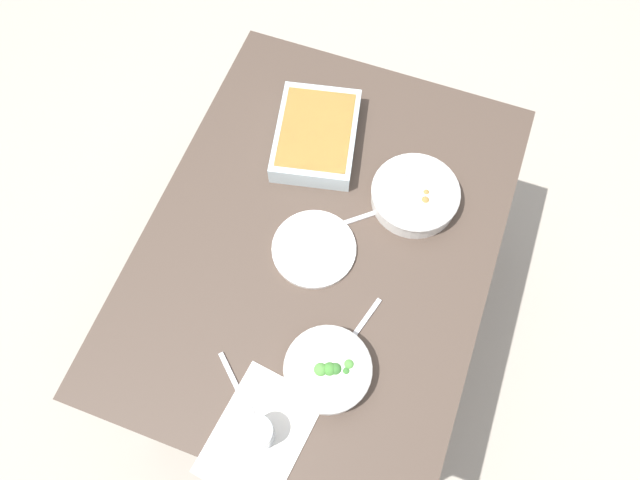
{
  "coord_description": "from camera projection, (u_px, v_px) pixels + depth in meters",
  "views": [
    {
      "loc": [
        -0.6,
        -0.22,
        2.16
      ],
      "look_at": [
        0.0,
        0.0,
        0.74
      ],
      "focal_mm": 33.26,
      "sensor_mm": 36.0,
      "label": 1
    }
  ],
  "objects": [
    {
      "name": "ground_plane",
      "position": [
        320.0,
        320.0,
        2.23
      ],
      "size": [
        6.0,
        6.0,
        0.0
      ],
      "primitive_type": "plane",
      "color": "#B2A899"
    },
    {
      "name": "dining_table",
      "position": [
        320.0,
        253.0,
        1.64
      ],
      "size": [
        1.2,
        0.9,
        0.74
      ],
      "color": "#4C3D33",
      "rests_on": "ground_plane"
    },
    {
      "name": "placemat",
      "position": [
        260.0,
        435.0,
        1.35
      ],
      "size": [
        0.3,
        0.23,
        0.0
      ],
      "primitive_type": "cube",
      "rotation": [
        0.0,
        0.0,
        -0.13
      ],
      "color": "silver",
      "rests_on": "dining_table"
    },
    {
      "name": "stew_bowl",
      "position": [
        415.0,
        195.0,
        1.57
      ],
      "size": [
        0.24,
        0.24,
        0.06
      ],
      "color": "silver",
      "rests_on": "dining_table"
    },
    {
      "name": "broccoli_bowl",
      "position": [
        328.0,
        370.0,
        1.39
      ],
      "size": [
        0.21,
        0.21,
        0.06
      ],
      "color": "silver",
      "rests_on": "dining_table"
    },
    {
      "name": "baking_dish",
      "position": [
        316.0,
        135.0,
        1.65
      ],
      "size": [
        0.34,
        0.28,
        0.06
      ],
      "color": "silver",
      "rests_on": "dining_table"
    },
    {
      "name": "drink_cup",
      "position": [
        258.0,
        433.0,
        1.32
      ],
      "size": [
        0.07,
        0.07,
        0.08
      ],
      "color": "#B2BCC6",
      "rests_on": "dining_table"
    },
    {
      "name": "side_plate",
      "position": [
        314.0,
        249.0,
        1.54
      ],
      "size": [
        0.22,
        0.22,
        0.01
      ],
      "primitive_type": "cylinder",
      "color": "white",
      "rests_on": "dining_table"
    },
    {
      "name": "spoon_by_stew",
      "position": [
        373.0,
        213.0,
        1.58
      ],
      "size": [
        0.13,
        0.15,
        0.01
      ],
      "color": "silver",
      "rests_on": "dining_table"
    },
    {
      "name": "spoon_by_broccoli",
      "position": [
        354.0,
        335.0,
        1.45
      ],
      "size": [
        0.17,
        0.07,
        0.01
      ],
      "color": "silver",
      "rests_on": "dining_table"
    },
    {
      "name": "spoon_spare",
      "position": [
        241.0,
        395.0,
        1.39
      ],
      "size": [
        0.13,
        0.14,
        0.01
      ],
      "color": "silver",
      "rests_on": "dining_table"
    },
    {
      "name": "fork_on_table",
      "position": [
        330.0,
        247.0,
        1.54
      ],
      "size": [
        0.07,
        0.17,
        0.01
      ],
      "color": "silver",
      "rests_on": "dining_table"
    }
  ]
}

